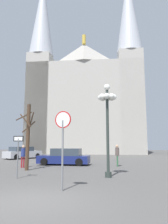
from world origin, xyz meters
TOP-DOWN VIEW (x-y plane):
  - ground_plane at (0.00, 0.00)m, footprint 120.00×120.00m
  - cathedral at (-3.23, 35.54)m, footprint 22.43×13.88m
  - stop_sign at (0.66, 1.72)m, footprint 0.70×0.17m
  - one_way_arrow_sign at (-2.49, 4.33)m, footprint 0.59×0.07m
  - street_lamp at (2.32, 5.42)m, footprint 1.08×1.08m
  - bare_tree at (-3.47, 7.85)m, footprint 1.34×1.42m
  - parked_car_near_silver at (-8.81, 18.98)m, footprint 3.90×4.90m
  - parked_car_far_navy at (-1.74, 11.97)m, footprint 4.47×1.83m
  - pedestrian_walking at (-4.42, 9.33)m, footprint 0.32×0.32m
  - pedestrian_standing at (2.83, 11.42)m, footprint 0.32×0.32m

SIDE VIEW (x-z plane):
  - ground_plane at x=0.00m, z-range 0.00..0.00m
  - parked_car_far_navy at x=-1.74m, z-range -0.05..1.38m
  - parked_car_near_silver at x=-8.81m, z-range -0.04..1.43m
  - pedestrian_walking at x=-4.42m, z-range 0.18..1.90m
  - pedestrian_standing at x=2.83m, z-range 0.19..1.94m
  - one_way_arrow_sign at x=-2.49m, z-range 0.31..2.57m
  - stop_sign at x=0.66m, z-range 0.59..3.75m
  - bare_tree at x=-3.47m, z-range 0.13..4.80m
  - street_lamp at x=2.32m, z-range 1.08..6.35m
  - cathedral at x=-3.23m, z-range -7.26..29.50m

